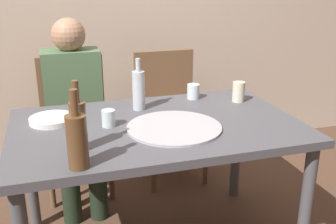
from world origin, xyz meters
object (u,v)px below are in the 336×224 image
object	(u,v)px
pizza_tray	(174,127)
tumbler_near	(109,118)
wine_bottle	(78,124)
chair_right	(169,107)
tumbler_far	(193,91)
plate_stack	(52,119)
beer_bottle	(77,140)
chair_left	(75,116)
wine_glass	(239,92)
guest_in_sweater	(75,104)
water_bottle	(139,89)
dining_table	(157,138)

from	to	relation	value
pizza_tray	tumbler_near	distance (m)	0.32
wine_bottle	chair_right	world-z (taller)	wine_bottle
tumbler_far	plate_stack	bearing A→B (deg)	-168.44
pizza_tray	tumbler_near	world-z (taller)	tumbler_near
beer_bottle	wine_bottle	bearing A→B (deg)	83.56
tumbler_near	chair_right	world-z (taller)	chair_right
wine_bottle	tumbler_far	bearing A→B (deg)	37.34
chair_left	chair_right	bearing A→B (deg)	-180.00
wine_glass	guest_in_sweater	xyz separation A→B (m)	(-0.89, 0.48, -0.14)
plate_stack	guest_in_sweater	xyz separation A→B (m)	(0.14, 0.52, -0.10)
water_bottle	plate_stack	bearing A→B (deg)	-171.58
dining_table	chair_left	world-z (taller)	chair_left
tumbler_far	plate_stack	size ratio (longest dim) A/B	0.39
wine_bottle	tumbler_near	size ratio (longest dim) A/B	3.66
water_bottle	wine_glass	bearing A→B (deg)	-3.01
wine_bottle	tumbler_near	distance (m)	0.29
wine_bottle	tumbler_far	distance (m)	0.89
tumbler_near	wine_glass	bearing A→B (deg)	12.71
tumbler_far	chair_left	distance (m)	0.87
pizza_tray	wine_bottle	world-z (taller)	wine_bottle
wine_glass	chair_right	distance (m)	0.72
dining_table	tumbler_near	size ratio (longest dim) A/B	17.18
plate_stack	guest_in_sweater	size ratio (longest dim) A/B	0.19
plate_stack	wine_bottle	bearing A→B (deg)	-74.42
wine_bottle	guest_in_sweater	world-z (taller)	guest_in_sweater
chair_left	guest_in_sweater	world-z (taller)	guest_in_sweater
plate_stack	chair_right	distance (m)	1.07
plate_stack	guest_in_sweater	world-z (taller)	guest_in_sweater
pizza_tray	water_bottle	world-z (taller)	water_bottle
beer_bottle	tumbler_near	world-z (taller)	beer_bottle
wine_bottle	wine_glass	world-z (taller)	wine_bottle
water_bottle	plate_stack	distance (m)	0.47
wine_bottle	dining_table	bearing A→B (deg)	27.83
wine_bottle	tumbler_far	xyz separation A→B (m)	(0.70, 0.54, -0.07)
chair_left	tumbler_near	bearing A→B (deg)	98.33
beer_bottle	water_bottle	distance (m)	0.71
wine_glass	chair_right	bearing A→B (deg)	109.78
dining_table	chair_left	distance (m)	0.91
plate_stack	wine_glass	bearing A→B (deg)	2.07
wine_bottle	chair_right	bearing A→B (deg)	55.82
beer_bottle	plate_stack	distance (m)	0.55
tumbler_near	tumbler_far	xyz separation A→B (m)	(0.55, 0.30, 0.00)
pizza_tray	guest_in_sweater	size ratio (longest dim) A/B	0.39
tumbler_far	chair_right	bearing A→B (deg)	89.77
dining_table	beer_bottle	xyz separation A→B (m)	(-0.41, -0.37, 0.20)
dining_table	guest_in_sweater	world-z (taller)	guest_in_sweater
wine_bottle	tumbler_far	size ratio (longest dim) A/B	3.45
chair_right	water_bottle	bearing A→B (deg)	59.60
tumbler_far	wine_glass	size ratio (longest dim) A/B	0.75
tumbler_near	beer_bottle	bearing A→B (deg)	-113.86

